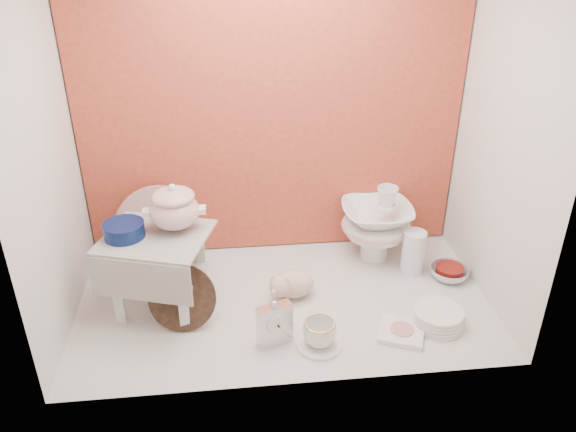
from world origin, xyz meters
The scene contains 17 objects.
ground centered at (0.00, 0.00, 0.00)m, with size 1.80×1.80×0.00m, color silver.
niche_shell centered at (0.00, 0.18, 0.93)m, with size 1.86×1.03×1.53m.
step_stool centered at (-0.53, 0.02, 0.18)m, with size 0.42×0.36×0.36m, color silver, non-canonical shape.
soup_tureen centered at (-0.44, 0.07, 0.47)m, with size 0.25×0.25×0.21m, color white, non-canonical shape.
cobalt_bowl centered at (-0.65, 0.03, 0.39)m, with size 0.17×0.17×0.06m, color #091846.
floral_platter centered at (-0.57, 0.41, 0.20)m, with size 0.40×0.05×0.40m, color silver, non-canonical shape.
blue_white_vase centered at (-0.59, 0.35, 0.11)m, with size 0.21×0.21×0.22m, color white.
lacquer_tray centered at (-0.43, -0.11, 0.13)m, with size 0.28×0.12×0.26m, color black, non-canonical shape.
mantel_clock centered at (-0.07, -0.27, 0.10)m, with size 0.14×0.05×0.20m, color silver.
plush_pig centered at (0.04, 0.03, 0.07)m, with size 0.24×0.16×0.14m, color #D3AE94.
teacup_saucer centered at (0.11, -0.31, 0.01)m, with size 0.18×0.18×0.01m, color white.
gold_rim_teacup centered at (0.11, -0.31, 0.07)m, with size 0.13×0.13×0.10m, color white.
lattice_dish centered at (0.46, -0.27, 0.01)m, with size 0.18×0.18×0.02m, color white.
dinner_plate_stack centered at (0.62, -0.23, 0.04)m, with size 0.22×0.22×0.07m, color white.
crystal_bowl centered at (0.79, 0.10, 0.03)m, with size 0.18×0.18×0.06m, color silver.
clear_glass_vase centered at (0.63, 0.17, 0.11)m, with size 0.11×0.11×0.22m, color silver.
porcelain_tower centered at (0.48, 0.32, 0.19)m, with size 0.34×0.34×0.39m, color white, non-canonical shape.
Camera 1 is at (-0.21, -2.06, 1.55)m, focal length 36.00 mm.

